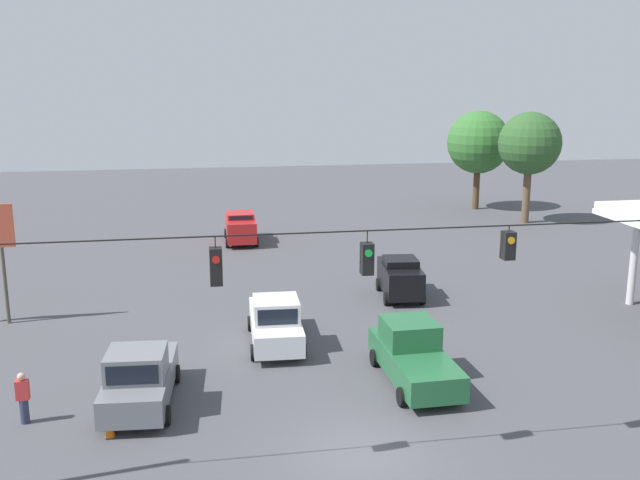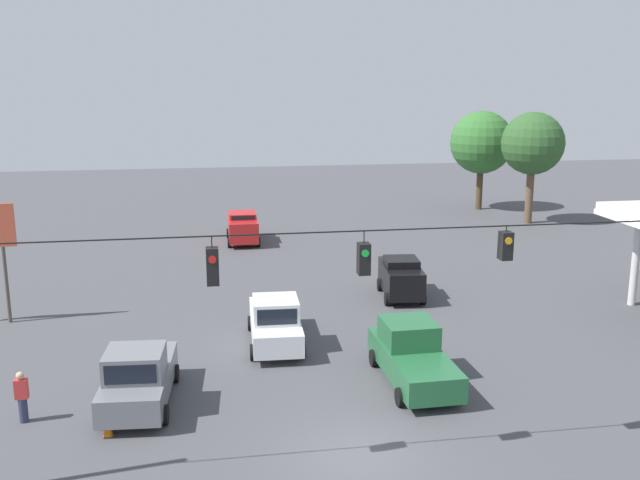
% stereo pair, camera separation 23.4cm
% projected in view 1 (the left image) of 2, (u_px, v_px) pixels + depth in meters
% --- Properties ---
extents(ground_plane, '(140.00, 140.00, 0.00)m').
position_uv_depth(ground_plane, '(361.00, 456.00, 20.68)').
color(ground_plane, '#47474C').
extents(overhead_signal_span, '(23.12, 0.38, 7.74)m').
position_uv_depth(overhead_signal_span, '(363.00, 307.00, 19.30)').
color(overhead_signal_span, '#939399').
rests_on(overhead_signal_span, ground_plane).
extents(pickup_truck_white_withflow_mid, '(2.33, 5.33, 2.12)m').
position_uv_depth(pickup_truck_white_withflow_mid, '(275.00, 322.00, 29.15)').
color(pickup_truck_white_withflow_mid, silver).
rests_on(pickup_truck_white_withflow_mid, ground_plane).
extents(sedan_red_withflow_deep, '(2.16, 4.63, 2.03)m').
position_uv_depth(sedan_red_withflow_deep, '(241.00, 227.00, 47.49)').
color(sedan_red_withflow_deep, red).
rests_on(sedan_red_withflow_deep, ground_plane).
extents(pickup_truck_grey_parked_shoulder, '(2.52, 5.15, 2.12)m').
position_uv_depth(pickup_truck_grey_parked_shoulder, '(140.00, 378.00, 23.70)').
color(pickup_truck_grey_parked_shoulder, slate).
rests_on(pickup_truck_grey_parked_shoulder, ground_plane).
extents(sedan_black_oncoming_far, '(2.28, 3.96, 2.01)m').
position_uv_depth(sedan_black_oncoming_far, '(400.00, 277.00, 35.51)').
color(sedan_black_oncoming_far, black).
rests_on(sedan_black_oncoming_far, ground_plane).
extents(pickup_truck_green_crossing_near, '(2.31, 5.39, 2.12)m').
position_uv_depth(pickup_truck_green_crossing_near, '(413.00, 355.00, 25.67)').
color(pickup_truck_green_crossing_near, '#236038').
rests_on(pickup_truck_green_crossing_near, ground_plane).
extents(traffic_cone_nearest, '(0.31, 0.31, 0.58)m').
position_uv_depth(traffic_cone_nearest, '(110.00, 427.00, 21.78)').
color(traffic_cone_nearest, orange).
rests_on(traffic_cone_nearest, ground_plane).
extents(traffic_cone_second, '(0.31, 0.31, 0.58)m').
position_uv_depth(traffic_cone_second, '(119.00, 396.00, 23.91)').
color(traffic_cone_second, orange).
rests_on(traffic_cone_second, ground_plane).
extents(traffic_cone_third, '(0.31, 0.31, 0.58)m').
position_uv_depth(traffic_cone_third, '(125.00, 371.00, 26.00)').
color(traffic_cone_third, orange).
rests_on(traffic_cone_third, ground_plane).
extents(pedestrian, '(0.40, 0.28, 1.70)m').
position_uv_depth(pedestrian, '(23.00, 398.00, 22.51)').
color(pedestrian, '#2D334C').
rests_on(pedestrian, ground_plane).
extents(tree_horizon_left, '(4.64, 4.64, 8.34)m').
position_uv_depth(tree_horizon_left, '(530.00, 144.00, 52.86)').
color(tree_horizon_left, brown).
rests_on(tree_horizon_left, ground_plane).
extents(tree_horizon_right, '(5.15, 5.15, 8.15)m').
position_uv_depth(tree_horizon_right, '(478.00, 143.00, 58.67)').
color(tree_horizon_right, '#4C3823').
rests_on(tree_horizon_right, ground_plane).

